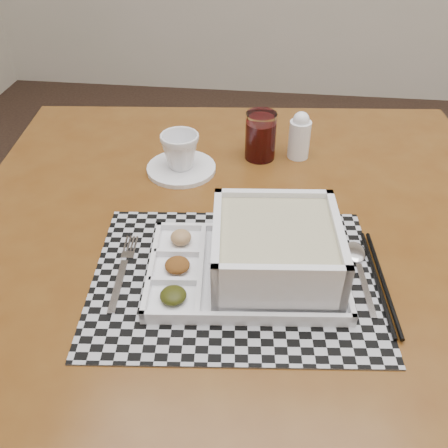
% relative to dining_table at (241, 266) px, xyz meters
% --- Properties ---
extents(dining_table, '(1.17, 1.17, 0.80)m').
position_rel_dining_table_xyz_m(dining_table, '(0.00, 0.00, 0.00)').
color(dining_table, '#552D0F').
rests_on(dining_table, ground).
extents(placemat, '(0.50, 0.40, 0.00)m').
position_rel_dining_table_xyz_m(placemat, '(-0.00, -0.12, 0.08)').
color(placemat, '#A0A1A7').
rests_on(placemat, dining_table).
extents(serving_tray, '(0.34, 0.25, 0.10)m').
position_rel_dining_table_xyz_m(serving_tray, '(0.05, -0.11, 0.13)').
color(serving_tray, white).
rests_on(serving_tray, placemat).
extents(fork, '(0.03, 0.19, 0.00)m').
position_rel_dining_table_xyz_m(fork, '(-0.19, -0.13, 0.09)').
color(fork, silver).
rests_on(fork, placemat).
extents(spoon, '(0.04, 0.18, 0.01)m').
position_rel_dining_table_xyz_m(spoon, '(0.20, -0.05, 0.09)').
color(spoon, silver).
rests_on(spoon, placemat).
extents(chopsticks, '(0.04, 0.24, 0.01)m').
position_rel_dining_table_xyz_m(chopsticks, '(0.23, -0.11, 0.09)').
color(chopsticks, black).
rests_on(chopsticks, placemat).
extents(saucer, '(0.15, 0.15, 0.01)m').
position_rel_dining_table_xyz_m(saucer, '(-0.15, 0.20, 0.09)').
color(saucer, white).
rests_on(saucer, dining_table).
extents(cup, '(0.11, 0.11, 0.08)m').
position_rel_dining_table_xyz_m(cup, '(-0.15, 0.20, 0.13)').
color(cup, white).
rests_on(cup, saucer).
extents(juice_glass, '(0.07, 0.07, 0.11)m').
position_rel_dining_table_xyz_m(juice_glass, '(0.01, 0.28, 0.13)').
color(juice_glass, white).
rests_on(juice_glass, dining_table).
extents(creamer_bottle, '(0.05, 0.05, 0.11)m').
position_rel_dining_table_xyz_m(creamer_bottle, '(0.10, 0.29, 0.13)').
color(creamer_bottle, white).
rests_on(creamer_bottle, dining_table).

